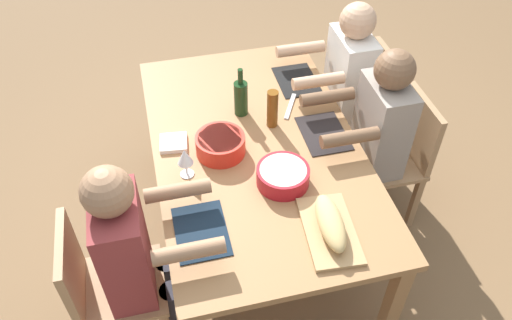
{
  "coord_description": "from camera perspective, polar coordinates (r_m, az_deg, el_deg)",
  "views": [
    {
      "loc": [
        1.92,
        -0.47,
        2.57
      ],
      "look_at": [
        0.0,
        0.0,
        0.63
      ],
      "focal_mm": 36.23,
      "sensor_mm": 36.0,
      "label": 1
    }
  ],
  "objects": [
    {
      "name": "diner_far_center",
      "position": [
        2.92,
        12.91,
        3.14
      ],
      "size": [
        0.41,
        0.53,
        1.2
      ],
      "color": "#2D2D38",
      "rests_on": "ground_plane"
    },
    {
      "name": "serving_bowl_fruit",
      "position": [
        2.62,
        -3.95,
        1.81
      ],
      "size": [
        0.25,
        0.25,
        0.1
      ],
      "color": "red",
      "rests_on": "dining_table"
    },
    {
      "name": "chair_far_left",
      "position": [
        3.46,
        11.97,
        6.2
      ],
      "size": [
        0.4,
        0.4,
        0.85
      ],
      "color": "#A87F56",
      "rests_on": "ground_plane"
    },
    {
      "name": "serving_bowl_pasta",
      "position": [
        2.47,
        2.99,
        -1.67
      ],
      "size": [
        0.26,
        0.26,
        0.09
      ],
      "color": "#B21923",
      "rests_on": "dining_table"
    },
    {
      "name": "dining_table",
      "position": [
        2.75,
        -0.0,
        0.51
      ],
      "size": [
        1.79,
        1.06,
        0.74
      ],
      "color": "#9E7044",
      "rests_on": "ground_plane"
    },
    {
      "name": "carving_knife",
      "position": [
        2.94,
        3.8,
        5.95
      ],
      "size": [
        0.21,
        0.13,
        0.01
      ],
      "primitive_type": "cube",
      "rotation": [
        0.0,
        0.0,
        2.65
      ],
      "color": "silver",
      "rests_on": "dining_table"
    },
    {
      "name": "ground_plane",
      "position": [
        3.25,
        -0.0,
        -7.94
      ],
      "size": [
        8.0,
        8.0,
        0.0
      ],
      "primitive_type": "plane",
      "color": "brown"
    },
    {
      "name": "placemat_near_right",
      "position": [
        2.32,
        -6.09,
        -7.82
      ],
      "size": [
        0.32,
        0.23,
        0.01
      ],
      "primitive_type": "cube",
      "color": "#142333",
      "rests_on": "dining_table"
    },
    {
      "name": "chair_near_right",
      "position": [
        2.56,
        -16.59,
        -13.13
      ],
      "size": [
        0.4,
        0.4,
        0.85
      ],
      "color": "#A87F56",
      "rests_on": "ground_plane"
    },
    {
      "name": "diner_near_right",
      "position": [
        2.37,
        -13.23,
        -9.69
      ],
      "size": [
        0.41,
        0.53,
        1.2
      ],
      "color": "#2D2D38",
      "rests_on": "ground_plane"
    },
    {
      "name": "bread_loaf",
      "position": [
        2.28,
        8.25,
        -6.87
      ],
      "size": [
        0.33,
        0.14,
        0.09
      ],
      "primitive_type": "ellipsoid",
      "rotation": [
        0.0,
        0.0,
        -0.08
      ],
      "color": "tan",
      "rests_on": "cutting_board"
    },
    {
      "name": "wine_glass",
      "position": [
        2.48,
        -7.85,
        0.26
      ],
      "size": [
        0.08,
        0.08,
        0.17
      ],
      "color": "silver",
      "rests_on": "dining_table"
    },
    {
      "name": "placemat_far_left",
      "position": [
        3.14,
        4.51,
        8.76
      ],
      "size": [
        0.32,
        0.23,
        0.01
      ],
      "primitive_type": "cube",
      "color": "black",
      "rests_on": "dining_table"
    },
    {
      "name": "napkin_stack",
      "position": [
        2.72,
        -9.1,
        1.89
      ],
      "size": [
        0.16,
        0.16,
        0.02
      ],
      "primitive_type": "cube",
      "rotation": [
        0.0,
        0.0,
        -0.12
      ],
      "color": "white",
      "rests_on": "dining_table"
    },
    {
      "name": "placemat_far_center",
      "position": [
        2.78,
        7.46,
        2.94
      ],
      "size": [
        0.32,
        0.23,
        0.01
      ],
      "primitive_type": "cube",
      "color": "black",
      "rests_on": "dining_table"
    },
    {
      "name": "wine_bottle",
      "position": [
        2.83,
        -1.68,
        6.93
      ],
      "size": [
        0.08,
        0.08,
        0.29
      ],
      "color": "#193819",
      "rests_on": "dining_table"
    },
    {
      "name": "cutting_board",
      "position": [
        2.33,
        8.11,
        -7.72
      ],
      "size": [
        0.42,
        0.25,
        0.02
      ],
      "primitive_type": "cube",
      "rotation": [
        0.0,
        0.0,
        -0.08
      ],
      "color": "tan",
      "rests_on": "dining_table"
    },
    {
      "name": "chair_far_center",
      "position": [
        3.13,
        15.35,
        0.68
      ],
      "size": [
        0.4,
        0.4,
        0.85
      ],
      "color": "#A87F56",
      "rests_on": "ground_plane"
    },
    {
      "name": "diner_far_left",
      "position": [
        3.26,
        9.53,
        8.74
      ],
      "size": [
        0.41,
        0.53,
        1.2
      ],
      "color": "#2D2D38",
      "rests_on": "ground_plane"
    },
    {
      "name": "beer_bottle",
      "position": [
        2.75,
        1.83,
        5.66
      ],
      "size": [
        0.06,
        0.06,
        0.22
      ],
      "primitive_type": "cylinder",
      "color": "brown",
      "rests_on": "dining_table"
    }
  ]
}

